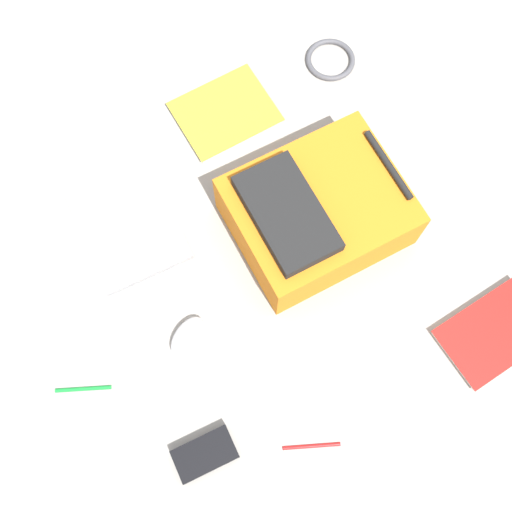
% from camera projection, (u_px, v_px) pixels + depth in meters
% --- Properties ---
extents(ground_plane, '(3.61, 3.61, 0.00)m').
position_uv_depth(ground_plane, '(263.00, 261.00, 1.59)').
color(ground_plane, gray).
extents(backpack, '(0.37, 0.44, 0.19)m').
position_uv_depth(backpack, '(316.00, 212.00, 1.55)').
color(backpack, orange).
rests_on(backpack, ground_plane).
extents(laptop, '(0.37, 0.26, 0.03)m').
position_uv_depth(laptop, '(124.00, 216.00, 1.62)').
color(laptop, '#929296').
rests_on(laptop, ground_plane).
extents(book_blue, '(0.24, 0.28, 0.02)m').
position_uv_depth(book_blue, '(225.00, 113.00, 1.72)').
color(book_blue, silver).
rests_on(book_blue, ground_plane).
extents(book_comic, '(0.21, 0.28, 0.02)m').
position_uv_depth(book_comic, '(494.00, 333.00, 1.52)').
color(book_comic, silver).
rests_on(book_comic, ground_plane).
extents(computer_mouse, '(0.11, 0.12, 0.04)m').
position_uv_depth(computer_mouse, '(187.00, 336.00, 1.51)').
color(computer_mouse, silver).
rests_on(computer_mouse, ground_plane).
extents(cable_coil, '(0.14, 0.14, 0.01)m').
position_uv_depth(cable_coil, '(330.00, 60.00, 1.78)').
color(cable_coil, '#4C4C51').
rests_on(cable_coil, ground_plane).
extents(power_brick, '(0.09, 0.14, 0.03)m').
position_uv_depth(power_brick, '(205.00, 454.00, 1.43)').
color(power_brick, black).
rests_on(power_brick, ground_plane).
extents(pen_black, '(0.05, 0.13, 0.01)m').
position_uv_depth(pen_black, '(312.00, 446.00, 1.44)').
color(pen_black, red).
rests_on(pen_black, ground_plane).
extents(pen_blue, '(0.05, 0.13, 0.01)m').
position_uv_depth(pen_blue, '(83.00, 389.00, 1.49)').
color(pen_blue, '#198C33').
rests_on(pen_blue, ground_plane).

